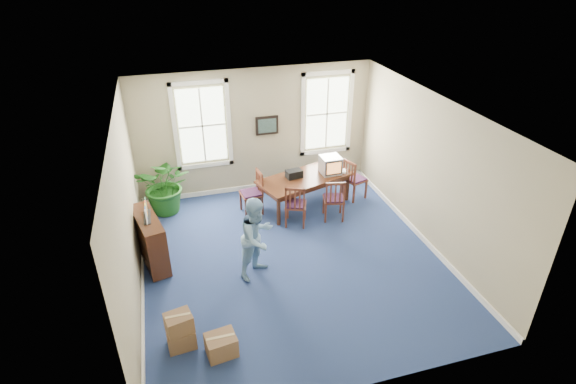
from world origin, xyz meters
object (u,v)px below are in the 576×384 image
object	(u,v)px
conference_table	(304,191)
credenza	(150,241)
chair_near_left	(296,204)
potted_plant	(166,185)
man	(257,237)
crt_tv	(330,165)
cardboard_boxes	(190,324)

from	to	relation	value
conference_table	credenza	size ratio (longest dim) A/B	1.70
chair_near_left	potted_plant	xyz separation A→B (m)	(-2.81, 1.39, 0.19)
conference_table	potted_plant	bearing A→B (deg)	151.28
chair_near_left	potted_plant	distance (m)	3.14
conference_table	man	bearing A→B (deg)	-144.56
chair_near_left	credenza	xyz separation A→B (m)	(-3.23, -0.59, 0.00)
conference_table	crt_tv	size ratio (longest dim) A/B	4.40
crt_tv	cardboard_boxes	bearing A→B (deg)	-137.17
man	chair_near_left	bearing A→B (deg)	13.82
man	potted_plant	xyz separation A→B (m)	(-1.58, 2.90, -0.11)
conference_table	chair_near_left	xyz separation A→B (m)	(-0.47, -0.78, 0.14)
man	credenza	xyz separation A→B (m)	(-2.00, 0.92, -0.31)
potted_plant	man	bearing A→B (deg)	-61.45
potted_plant	cardboard_boxes	xyz separation A→B (m)	(0.14, -4.29, -0.38)
chair_near_left	credenza	world-z (taller)	same
credenza	potted_plant	distance (m)	2.04
man	potted_plant	size ratio (longest dim) A/B	1.16
man	credenza	bearing A→B (deg)	118.18
chair_near_left	credenza	distance (m)	3.28
conference_table	crt_tv	xyz separation A→B (m)	(0.67, 0.05, 0.60)
crt_tv	man	world-z (taller)	man
credenza	cardboard_boxes	size ratio (longest dim) A/B	1.12
conference_table	chair_near_left	bearing A→B (deg)	-139.03
chair_near_left	man	size ratio (longest dim) A/B	0.63
conference_table	cardboard_boxes	size ratio (longest dim) A/B	1.91
cardboard_boxes	chair_near_left	bearing A→B (deg)	47.44
crt_tv	potted_plant	bearing A→B (deg)	170.27
credenza	cardboard_boxes	bearing A→B (deg)	-89.90
conference_table	man	xyz separation A→B (m)	(-1.69, -2.29, 0.45)
crt_tv	cardboard_boxes	size ratio (longest dim) A/B	0.43
potted_plant	crt_tv	bearing A→B (deg)	-8.13
man	cardboard_boxes	bearing A→B (deg)	-173.09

